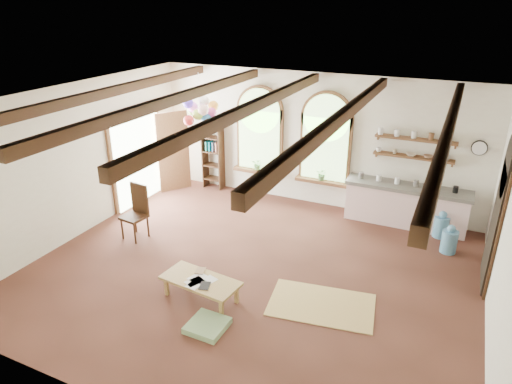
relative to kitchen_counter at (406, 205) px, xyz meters
The scene contains 27 objects.
floor 3.97m from the kitchen_counter, 125.71° to the right, with size 8.00×8.00×0.00m, color #572F24.
ceiling_beams 4.73m from the kitchen_counter, 125.71° to the right, with size 6.20×6.80×0.18m, color #372011, non-canonical shape.
window_left 3.88m from the kitchen_counter, behind, with size 1.30×0.28×2.20m.
window_right 2.32m from the kitchen_counter, behind, with size 1.30×0.28×2.20m.
left_doorway 6.44m from the kitchen_counter, 167.37° to the right, with size 0.10×1.90×2.50m, color brown.
right_doorway 2.45m from the kitchen_counter, 45.86° to the right, with size 0.10×1.30×2.40m, color black.
kitchen_counter is the anchor object (origin of this frame).
wall_shelf_lower 1.09m from the kitchen_counter, 90.00° to the left, with size 1.70×0.24×0.04m, color brown.
wall_shelf_upper 1.49m from the kitchen_counter, 90.00° to the left, with size 1.70×0.24×0.04m, color brown.
wall_clock 1.91m from the kitchen_counter, 11.31° to the left, with size 0.32×0.32×0.04m, color black.
bookshelf 5.02m from the kitchen_counter, behind, with size 0.53×0.32×1.80m.
coffee_table 5.11m from the kitchen_counter, 121.98° to the right, with size 1.40×0.76×0.38m.
side_chair 5.94m from the kitchen_counter, 149.16° to the right, with size 0.52×0.52×1.17m.
floor_mat 3.76m from the kitchen_counter, 102.18° to the right, with size 1.73×1.07×0.02m, color tan.
floor_cushion 5.45m from the kitchen_counter, 114.17° to the right, with size 0.58×0.58×0.10m, color #7DA06E.
water_jug_a 0.87m from the kitchen_counter, 19.11° to the right, with size 0.31×0.31×0.60m.
water_jug_b 1.36m from the kitchen_counter, 41.99° to the right, with size 0.31×0.31×0.61m.
balloon_cluster 5.14m from the kitchen_counter, 169.22° to the right, with size 0.80×0.86×1.15m.
table_book 5.06m from the kitchen_counter, 125.19° to the right, with size 0.16×0.23×0.02m, color olive.
tablet 5.14m from the kitchen_counter, 119.66° to the right, with size 0.16×0.24×0.01m, color black.
potted_plant_left 3.72m from the kitchen_counter, behind, with size 0.27×0.23×0.30m, color #598C4C.
potted_plant_right 2.04m from the kitchen_counter, behind, with size 0.27×0.23×0.30m, color #598C4C.
shelf_cup_a 1.38m from the kitchen_counter, 166.50° to the left, with size 0.12×0.10×0.10m, color white.
shelf_cup_b 1.22m from the kitchen_counter, 155.77° to the left, with size 0.10×0.10×0.09m, color beige.
shelf_bowl_a 1.14m from the kitchen_counter, 105.52° to the left, with size 0.22×0.22×0.05m, color beige.
shelf_bowl_b 1.18m from the kitchen_counter, 30.96° to the left, with size 0.20×0.20×0.06m, color #8C664C.
shelf_vase 1.37m from the kitchen_counter, 15.48° to the left, with size 0.18×0.18×0.19m, color slate.
Camera 1 is at (3.16, -6.60, 4.73)m, focal length 32.00 mm.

